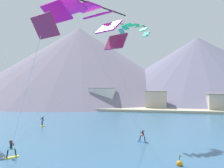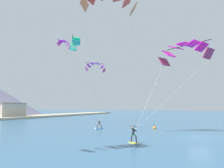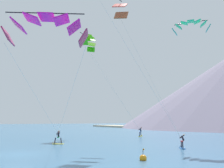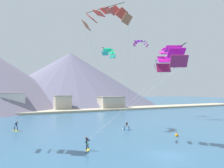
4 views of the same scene
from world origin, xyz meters
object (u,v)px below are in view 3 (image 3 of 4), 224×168
(kitesurfer_near_trail, at_px, (57,140))
(parafoil_kite_near_trail, at_px, (47,27))
(kitesurfer_mid_center, at_px, (141,133))
(parafoil_kite_mid_center, at_px, (89,42))
(kitesurfer_near_lead, at_px, (182,144))
(race_marker_buoy, at_px, (143,158))
(parafoil_kite_distant_mid_solo, at_px, (191,25))

(kitesurfer_near_trail, height_order, parafoil_kite_near_trail, parafoil_kite_near_trail)
(parafoil_kite_near_trail, bearing_deg, kitesurfer_near_trail, 154.79)
(kitesurfer_mid_center, distance_m, parafoil_kite_near_trail, 30.80)
(kitesurfer_mid_center, height_order, parafoil_kite_near_trail, parafoil_kite_near_trail)
(parafoil_kite_mid_center, bearing_deg, kitesurfer_near_lead, -1.20)
(kitesurfer_near_lead, relative_size, race_marker_buoy, 1.62)
(parafoil_kite_near_trail, bearing_deg, race_marker_buoy, 41.71)
(parafoil_kite_distant_mid_solo, relative_size, race_marker_buoy, 4.34)
(kitesurfer_near_lead, xyz_separation_m, kitesurfer_mid_center, (-18.79, 8.56, 0.13))
(parafoil_kite_near_trail, distance_m, race_marker_buoy, 14.75)
(kitesurfer_near_trail, bearing_deg, parafoil_kite_near_trail, -25.21)
(kitesurfer_near_trail, bearing_deg, parafoil_kite_distant_mid_solo, 54.57)
(parafoil_kite_near_trail, bearing_deg, kitesurfer_near_lead, 81.45)
(kitesurfer_near_trail, relative_size, parafoil_kite_near_trail, 0.15)
(kitesurfer_near_lead, xyz_separation_m, kitesurfer_near_trail, (-11.74, -10.37, 0.12))
(kitesurfer_near_trail, distance_m, race_marker_buoy, 16.30)
(kitesurfer_near_lead, height_order, race_marker_buoy, kitesurfer_near_lead)
(parafoil_kite_near_trail, distance_m, parafoil_kite_distant_mid_solo, 19.26)
(kitesurfer_near_trail, height_order, race_marker_buoy, kitesurfer_near_trail)
(parafoil_kite_near_trail, height_order, race_marker_buoy, parafoil_kite_near_trail)
(kitesurfer_near_trail, relative_size, kitesurfer_mid_center, 1.00)
(kitesurfer_near_lead, height_order, parafoil_kite_distant_mid_solo, parafoil_kite_distant_mid_solo)
(kitesurfer_mid_center, relative_size, parafoil_kite_near_trail, 0.15)
(kitesurfer_near_lead, bearing_deg, race_marker_buoy, -63.12)
(kitesurfer_near_lead, xyz_separation_m, race_marker_buoy, (4.49, -8.86, -0.29))
(parafoil_kite_near_trail, relative_size, race_marker_buoy, 11.61)
(kitesurfer_near_lead, xyz_separation_m, parafoil_kite_near_trail, (-2.23, -14.85, 11.39))
(parafoil_kite_mid_center, bearing_deg, parafoil_kite_near_trail, -33.63)
(kitesurfer_near_lead, bearing_deg, parafoil_kite_distant_mid_solo, 110.17)
(kitesurfer_near_trail, bearing_deg, race_marker_buoy, 5.33)
(parafoil_kite_near_trail, relative_size, parafoil_kite_distant_mid_solo, 2.67)
(kitesurfer_near_lead, distance_m, kitesurfer_near_trail, 15.67)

